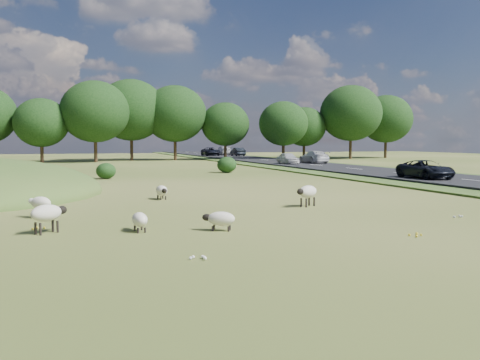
% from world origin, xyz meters
% --- Properties ---
extents(ground, '(160.00, 160.00, 0.00)m').
position_xyz_m(ground, '(0.00, 20.00, 0.00)').
color(ground, '#395019').
rests_on(ground, ground).
extents(road, '(8.00, 150.00, 0.25)m').
position_xyz_m(road, '(20.00, 30.00, 0.12)').
color(road, black).
rests_on(road, ground).
extents(treeline, '(96.28, 14.66, 11.70)m').
position_xyz_m(treeline, '(-1.06, 55.44, 6.57)').
color(treeline, black).
rests_on(treeline, ground).
extents(shrubs, '(25.59, 13.35, 1.44)m').
position_xyz_m(shrubs, '(-1.65, 26.19, 0.66)').
color(shrubs, black).
rests_on(shrubs, ground).
extents(sheep_0, '(0.59, 1.22, 0.69)m').
position_xyz_m(sheep_0, '(-1.55, 5.63, 0.44)').
color(sheep_0, beige).
rests_on(sheep_0, ground).
extents(sheep_1, '(1.02, 1.08, 0.82)m').
position_xyz_m(sheep_1, '(-7.03, 0.73, 0.57)').
color(sheep_1, beige).
rests_on(sheep_1, ground).
extents(sheep_2, '(1.27, 1.06, 0.92)m').
position_xyz_m(sheep_2, '(-6.68, -2.89, 0.64)').
color(sheep_2, beige).
rests_on(sheep_2, ground).
extents(sheep_3, '(1.12, 0.84, 0.63)m').
position_xyz_m(sheep_3, '(-1.37, -4.14, 0.40)').
color(sheep_3, beige).
rests_on(sheep_3, ground).
extents(sheep_4, '(1.33, 1.04, 0.95)m').
position_xyz_m(sheep_4, '(4.06, 0.73, 0.66)').
color(sheep_4, beige).
rests_on(sheep_4, ground).
extents(sheep_5, '(0.54, 1.10, 0.63)m').
position_xyz_m(sheep_5, '(-3.88, -3.46, 0.40)').
color(sheep_5, beige).
rests_on(sheep_5, ground).
extents(car_1, '(1.53, 3.80, 1.29)m').
position_xyz_m(car_1, '(18.10, 35.32, 0.90)').
color(car_1, silver).
rests_on(car_1, road).
extents(car_2, '(2.12, 4.59, 1.28)m').
position_xyz_m(car_2, '(18.10, 10.95, 0.89)').
color(car_2, black).
rests_on(car_2, road).
extents(car_3, '(2.37, 5.14, 1.43)m').
position_xyz_m(car_3, '(18.10, 69.05, 0.96)').
color(car_3, black).
rests_on(car_3, road).
extents(car_4, '(2.14, 5.27, 1.53)m').
position_xyz_m(car_4, '(21.90, 74.21, 1.01)').
color(car_4, silver).
rests_on(car_4, road).
extents(car_6, '(1.49, 4.28, 1.41)m').
position_xyz_m(car_6, '(21.90, 65.45, 0.96)').
color(car_6, black).
rests_on(car_6, road).
extents(car_7, '(2.02, 4.97, 1.44)m').
position_xyz_m(car_7, '(21.90, 36.40, 0.97)').
color(car_7, silver).
rests_on(car_7, road).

